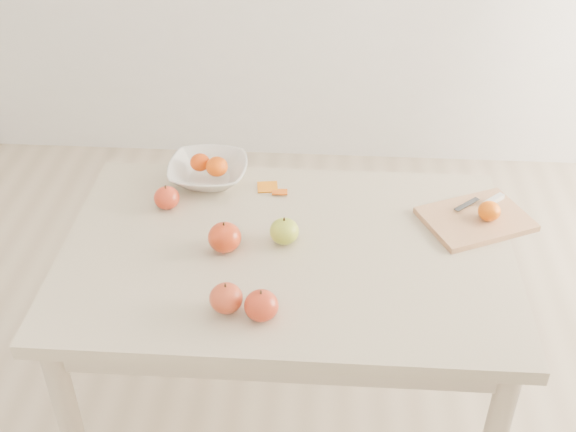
{
  "coord_description": "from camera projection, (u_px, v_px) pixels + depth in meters",
  "views": [
    {
      "loc": [
        0.1,
        -1.5,
        1.94
      ],
      "look_at": [
        0.0,
        0.05,
        0.82
      ],
      "focal_mm": 45.0,
      "sensor_mm": 36.0,
      "label": 1
    }
  ],
  "objects": [
    {
      "name": "paring_knife",
      "position": [
        489.0,
        201.0,
        2.05
      ],
      "size": [
        0.15,
        0.1,
        0.01
      ],
      "color": "silver",
      "rests_on": "cutting_board"
    },
    {
      "name": "apple_red_b",
      "position": [
        225.0,
        237.0,
        1.89
      ],
      "size": [
        0.09,
        0.09,
        0.08
      ],
      "primitive_type": "ellipsoid",
      "color": "#980E0B",
      "rests_on": "table"
    },
    {
      "name": "fruit_bowl",
      "position": [
        208.0,
        172.0,
        2.17
      ],
      "size": [
        0.24,
        0.24,
        0.06
      ],
      "primitive_type": "imported",
      "color": "silver",
      "rests_on": "table"
    },
    {
      "name": "apple_green",
      "position": [
        284.0,
        231.0,
        1.92
      ],
      "size": [
        0.08,
        0.08,
        0.07
      ],
      "primitive_type": "ellipsoid",
      "color": "olive",
      "rests_on": "table"
    },
    {
      "name": "orange_peel_b",
      "position": [
        280.0,
        193.0,
        2.13
      ],
      "size": [
        0.05,
        0.04,
        0.01
      ],
      "primitive_type": "cube",
      "rotation": [
        -0.14,
        0.0,
        0.06
      ],
      "color": "#DC5A0F",
      "rests_on": "table"
    },
    {
      "name": "ground",
      "position": [
        287.0,
        428.0,
        2.36
      ],
      "size": [
        3.5,
        3.5,
        0.0
      ],
      "primitive_type": "plane",
      "color": "#C6B293",
      "rests_on": "ground"
    },
    {
      "name": "bowl_tangerine_near",
      "position": [
        200.0,
        162.0,
        2.16
      ],
      "size": [
        0.06,
        0.06,
        0.05
      ],
      "primitive_type": "ellipsoid",
      "color": "#C93807",
      "rests_on": "fruit_bowl"
    },
    {
      "name": "apple_red_a",
      "position": [
        167.0,
        198.0,
        2.05
      ],
      "size": [
        0.07,
        0.07,
        0.07
      ],
      "primitive_type": "ellipsoid",
      "color": "#9C1206",
      "rests_on": "table"
    },
    {
      "name": "orange_peel_a",
      "position": [
        268.0,
        188.0,
        2.15
      ],
      "size": [
        0.07,
        0.05,
        0.01
      ],
      "primitive_type": "cube",
      "rotation": [
        0.21,
        0.0,
        0.15
      ],
      "color": "orange",
      "rests_on": "table"
    },
    {
      "name": "cutting_board",
      "position": [
        476.0,
        219.0,
        2.01
      ],
      "size": [
        0.34,
        0.31,
        0.02
      ],
      "primitive_type": "cube",
      "rotation": [
        0.0,
        0.0,
        0.43
      ],
      "color": "tan",
      "rests_on": "table"
    },
    {
      "name": "bowl_tangerine_far",
      "position": [
        217.0,
        166.0,
        2.14
      ],
      "size": [
        0.07,
        0.07,
        0.06
      ],
      "primitive_type": "ellipsoid",
      "color": "#E54608",
      "rests_on": "fruit_bowl"
    },
    {
      "name": "apple_red_c",
      "position": [
        226.0,
        298.0,
        1.7
      ],
      "size": [
        0.08,
        0.08,
        0.07
      ],
      "primitive_type": "ellipsoid",
      "color": "maroon",
      "rests_on": "table"
    },
    {
      "name": "apple_red_e",
      "position": [
        261.0,
        305.0,
        1.68
      ],
      "size": [
        0.08,
        0.08,
        0.07
      ],
      "primitive_type": "ellipsoid",
      "color": "maroon",
      "rests_on": "table"
    },
    {
      "name": "table",
      "position": [
        287.0,
        277.0,
        1.98
      ],
      "size": [
        1.2,
        0.8,
        0.75
      ],
      "color": "#C5B595",
      "rests_on": "ground"
    },
    {
      "name": "board_tangerine",
      "position": [
        489.0,
        211.0,
        1.98
      ],
      "size": [
        0.06,
        0.06,
        0.05
      ],
      "primitive_type": "ellipsoid",
      "color": "#D55907",
      "rests_on": "cutting_board"
    }
  ]
}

